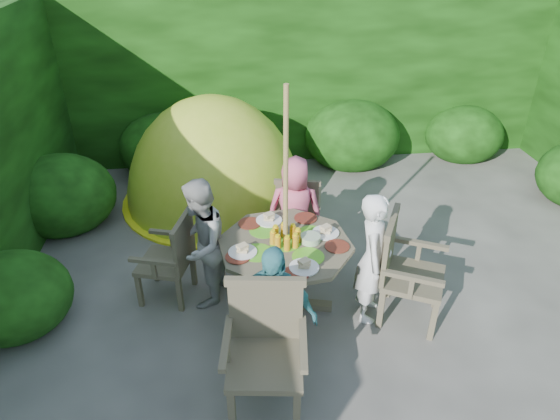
{
  "coord_description": "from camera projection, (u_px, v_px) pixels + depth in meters",
  "views": [
    {
      "loc": [
        -1.34,
        -3.57,
        3.3
      ],
      "look_at": [
        -0.84,
        0.55,
        0.85
      ],
      "focal_mm": 32.0,
      "sensor_mm": 36.0,
      "label": 1
    }
  ],
  "objects": [
    {
      "name": "dome_tent",
      "position": [
        216.0,
        199.0,
        6.75
      ],
      "size": [
        2.65,
        2.65,
        2.81
      ],
      "rotation": [
        0.0,
        0.0,
        0.16
      ],
      "color": "#AAC626",
      "rests_on": "ground"
    },
    {
      "name": "ground",
      "position": [
        372.0,
        308.0,
        4.87
      ],
      "size": [
        60.0,
        60.0,
        0.0
      ],
      "primitive_type": "plane",
      "color": "#494641",
      "rests_on": "ground"
    },
    {
      "name": "child_left",
      "position": [
        201.0,
        244.0,
        4.67
      ],
      "size": [
        0.63,
        0.73,
        1.3
      ],
      "primitive_type": "imported",
      "rotation": [
        0.0,
        0.0,
        -1.82
      ],
      "color": "#A2A19C",
      "rests_on": "ground"
    },
    {
      "name": "parasol_pole",
      "position": [
        285.0,
        208.0,
        4.35
      ],
      "size": [
        0.05,
        0.05,
        2.2
      ],
      "primitive_type": "cylinder",
      "rotation": [
        0.0,
        0.0,
        -0.26
      ],
      "color": "olive",
      "rests_on": "ground"
    },
    {
      "name": "child_front",
      "position": [
        272.0,
        312.0,
        3.91
      ],
      "size": [
        0.78,
        0.55,
        1.23
      ],
      "primitive_type": "imported",
      "rotation": [
        0.0,
        0.0,
        -0.38
      ],
      "color": "teal",
      "rests_on": "ground"
    },
    {
      "name": "child_back",
      "position": [
        295.0,
        211.0,
        5.28
      ],
      "size": [
        0.65,
        0.48,
        1.21
      ],
      "primitive_type": "imported",
      "rotation": [
        0.0,
        0.0,
        2.98
      ],
      "color": "#D35775",
      "rests_on": "ground"
    },
    {
      "name": "hedge_enclosure",
      "position": [
        349.0,
        137.0,
        5.37
      ],
      "size": [
        9.0,
        9.0,
        2.5
      ],
      "color": "black",
      "rests_on": "ground"
    },
    {
      "name": "garden_chair_front",
      "position": [
        265.0,
        347.0,
        3.71
      ],
      "size": [
        0.67,
        0.61,
        1.01
      ],
      "rotation": [
        0.0,
        0.0,
        -0.13
      ],
      "color": "#463F2D",
      "rests_on": "ground"
    },
    {
      "name": "garden_chair_back",
      "position": [
        298.0,
        209.0,
        5.62
      ],
      "size": [
        0.59,
        0.55,
        0.85
      ],
      "rotation": [
        0.0,
        0.0,
        2.92
      ],
      "color": "#463F2D",
      "rests_on": "ground"
    },
    {
      "name": "garden_chair_right",
      "position": [
        405.0,
        269.0,
        4.53
      ],
      "size": [
        0.74,
        0.77,
        1.0
      ],
      "rotation": [
        0.0,
        0.0,
        1.1
      ],
      "color": "#463F2D",
      "rests_on": "ground"
    },
    {
      "name": "child_right",
      "position": [
        373.0,
        258.0,
        4.49
      ],
      "size": [
        0.44,
        0.54,
        1.29
      ],
      "primitive_type": "imported",
      "rotation": [
        0.0,
        0.0,
        1.24
      ],
      "color": "white",
      "rests_on": "ground"
    },
    {
      "name": "patio_table",
      "position": [
        286.0,
        253.0,
        4.59
      ],
      "size": [
        1.54,
        1.54,
        0.88
      ],
      "rotation": [
        0.0,
        0.0,
        -0.26
      ],
      "color": "#463F2D",
      "rests_on": "ground"
    },
    {
      "name": "garden_chair_left",
      "position": [
        172.0,
        257.0,
        4.8
      ],
      "size": [
        0.6,
        0.64,
        0.88
      ],
      "rotation": [
        0.0,
        0.0,
        -1.86
      ],
      "color": "#463F2D",
      "rests_on": "ground"
    }
  ]
}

